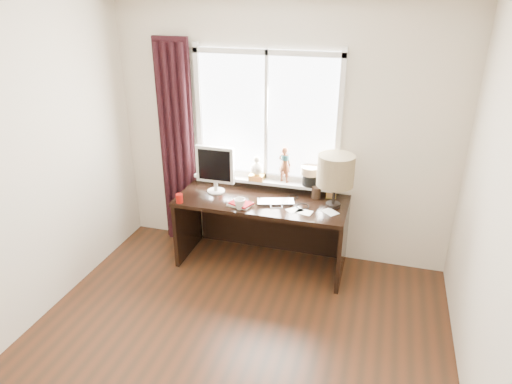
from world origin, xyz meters
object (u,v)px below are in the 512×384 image
(mug, at_px, (240,203))
(monitor, at_px, (215,167))
(table_lamp, at_px, (336,171))
(desk, at_px, (264,217))
(laptop, at_px, (276,202))
(red_cup, at_px, (179,198))

(mug, relative_size, monitor, 0.22)
(table_lamp, bearing_deg, desk, 175.94)
(desk, relative_size, monitor, 3.47)
(mug, xyz_separation_m, desk, (0.15, 0.36, -0.30))
(laptop, distance_m, red_cup, 0.95)
(laptop, xyz_separation_m, mug, (-0.30, -0.21, 0.04))
(table_lamp, bearing_deg, monitor, -179.79)
(red_cup, bearing_deg, desk, 27.65)
(desk, xyz_separation_m, monitor, (-0.51, -0.05, 0.52))
(mug, distance_m, desk, 0.49)
(red_cup, bearing_deg, table_lamp, 13.37)
(mug, relative_size, table_lamp, 0.21)
(monitor, bearing_deg, table_lamp, 0.21)
(mug, relative_size, red_cup, 1.23)
(monitor, bearing_deg, laptop, -7.78)
(red_cup, bearing_deg, laptop, 15.41)
(desk, bearing_deg, laptop, -42.73)
(mug, height_order, monitor, monitor)
(monitor, distance_m, table_lamp, 1.21)
(laptop, height_order, desk, laptop)
(mug, height_order, red_cup, mug)
(laptop, relative_size, mug, 3.31)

